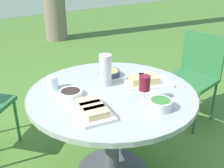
# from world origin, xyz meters

# --- Properties ---
(dining_table) EXTENTS (1.18, 1.18, 0.72)m
(dining_table) POSITION_xyz_m (0.00, 0.00, 0.59)
(dining_table) COLOR #4C4C51
(dining_table) RESTS_ON ground_plane
(chair_far_back) EXTENTS (0.50, 0.52, 0.89)m
(chair_far_back) POSITION_xyz_m (1.17, 0.25, 0.52)
(chair_far_back) COLOR #2D6B38
(chair_far_back) RESTS_ON ground_plane
(water_pitcher) EXTENTS (0.10, 0.09, 0.23)m
(water_pitcher) POSITION_xyz_m (0.03, 0.13, 0.83)
(water_pitcher) COLOR silver
(water_pitcher) RESTS_ON dining_table
(wine_glass) EXTENTS (0.07, 0.07, 0.18)m
(wine_glass) POSITION_xyz_m (0.09, -0.23, 0.84)
(wine_glass) COLOR silver
(wine_glass) RESTS_ON dining_table
(platter_bread_main) EXTENTS (0.38, 0.30, 0.07)m
(platter_bread_main) POSITION_xyz_m (0.27, -0.04, 0.75)
(platter_bread_main) COLOR white
(platter_bread_main) RESTS_ON dining_table
(platter_charcuterie) EXTENTS (0.24, 0.32, 0.06)m
(platter_charcuterie) POSITION_xyz_m (-0.26, -0.18, 0.74)
(platter_charcuterie) COLOR white
(platter_charcuterie) RESTS_ON dining_table
(bowl_fries) EXTENTS (0.17, 0.17, 0.04)m
(bowl_fries) POSITION_xyz_m (0.14, 0.25, 0.74)
(bowl_fries) COLOR #334256
(bowl_fries) RESTS_ON dining_table
(bowl_salad) EXTENTS (0.15, 0.15, 0.06)m
(bowl_salad) POSITION_xyz_m (0.12, -0.36, 0.75)
(bowl_salad) COLOR silver
(bowl_salad) RESTS_ON dining_table
(bowl_olives) EXTENTS (0.16, 0.16, 0.04)m
(bowl_olives) POSITION_xyz_m (-0.26, 0.11, 0.74)
(bowl_olives) COLOR white
(bowl_olives) RESTS_ON dining_table
(cup_water_near) EXTENTS (0.08, 0.08, 0.10)m
(cup_water_near) POSITION_xyz_m (-0.32, 0.28, 0.76)
(cup_water_near) COLOR silver
(cup_water_near) RESTS_ON dining_table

